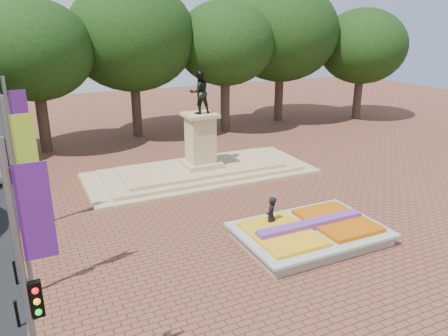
% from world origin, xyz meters
% --- Properties ---
extents(ground, '(90.00, 90.00, 0.00)m').
position_xyz_m(ground, '(0.00, 0.00, 0.00)').
color(ground, brown).
rests_on(ground, ground).
extents(flower_bed, '(6.30, 4.30, 0.91)m').
position_xyz_m(flower_bed, '(1.03, -2.00, 0.38)').
color(flower_bed, gray).
rests_on(flower_bed, ground).
extents(monument, '(14.00, 6.00, 6.40)m').
position_xyz_m(monument, '(0.00, 8.00, 0.88)').
color(monument, tan).
rests_on(monument, ground).
extents(tree_row_back, '(44.80, 8.80, 10.43)m').
position_xyz_m(tree_row_back, '(2.33, 18.00, 6.67)').
color(tree_row_back, '#37281E').
rests_on(tree_row_back, ground).
extents(banner_poles, '(0.88, 11.17, 7.00)m').
position_xyz_m(banner_poles, '(-10.08, -1.31, 3.88)').
color(banner_poles, slate).
rests_on(banner_poles, ground).
extents(bollard_row, '(0.12, 13.12, 0.98)m').
position_xyz_m(bollard_row, '(-10.70, -1.50, 0.53)').
color(bollard_row, black).
rests_on(bollard_row, ground).
extents(pedestrian, '(0.78, 0.78, 1.83)m').
position_xyz_m(pedestrian, '(-0.29, -0.82, 0.91)').
color(pedestrian, black).
rests_on(pedestrian, ground).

